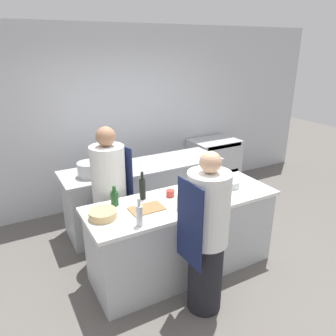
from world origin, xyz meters
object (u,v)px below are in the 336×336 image
chef_at_stove (110,196)px  stockpot (90,169)px  bowl_prep_small (206,183)px  bowl_ceramic_blue (230,184)px  bottle_sauce (223,186)px  cup (170,193)px  oven_range (213,164)px  bottle_water (180,201)px  chef_at_prep_near (207,236)px  bottle_vinegar (142,188)px  bottle_wine (214,184)px  bottle_cooking_oil (139,215)px  bowl_mixing_large (103,214)px  bowl_wooden_salad (195,194)px  bottle_olive_oil (115,198)px

chef_at_stove → stockpot: bearing=173.2°
bowl_prep_small → bowl_ceramic_blue: size_ratio=1.01×
chef_at_stove → bottle_sauce: size_ratio=7.83×
bottle_sauce → cup: 0.61m
chef_at_stove → bowl_ceramic_blue: size_ratio=7.24×
oven_range → stockpot: 2.57m
chef_at_stove → bottle_water: 0.96m
chef_at_prep_near → bottle_sauce: bearing=-50.4°
chef_at_prep_near → bottle_sauce: chef_at_prep_near is taller
cup → bottle_vinegar: bearing=161.7°
oven_range → bottle_water: (-1.88, -1.94, 0.55)m
bottle_wine → bowl_ceramic_blue: size_ratio=1.36×
chef_at_stove → bottle_cooking_oil: bearing=-17.6°
chef_at_stove → bowl_mixing_large: bearing=-40.4°
bottle_cooking_oil → bowl_wooden_salad: 0.83m
chef_at_stove → bottle_water: size_ratio=7.72×
bottle_vinegar → oven_range: bearing=36.1°
bottle_vinegar → bottle_sauce: bottle_vinegar is taller
bottle_sauce → bowl_prep_small: bottle_sauce is taller
bottle_water → bowl_mixing_large: bearing=165.2°
bottle_cooking_oil → bowl_wooden_salad: (0.79, 0.25, -0.07)m
bowl_prep_small → cup: size_ratio=2.46×
bottle_water → bottle_olive_oil: bearing=144.4°
bowl_prep_small → bowl_wooden_salad: bowl_wooden_salad is taller
bowl_prep_small → bottle_wine: bearing=-103.6°
bottle_olive_oil → cup: bottle_olive_oil is taller
cup → bowl_mixing_large: bearing=-172.9°
bowl_mixing_large → oven_range: bearing=33.4°
oven_range → bowl_wooden_salad: size_ratio=4.66×
chef_at_prep_near → cup: bearing=-4.8°
bottle_vinegar → stockpot: bearing=108.7°
bottle_water → bowl_prep_small: bearing=31.8°
stockpot → bottle_water: bearing=-67.3°
bottle_vinegar → stockpot: 0.98m
bottle_olive_oil → stockpot: size_ratio=0.69×
stockpot → oven_range: bearing=14.1°
bottle_vinegar → cup: (0.29, -0.10, -0.09)m
bottle_water → stockpot: bearing=112.7°
chef_at_prep_near → stockpot: bearing=15.6°
bottle_vinegar → cup: 0.32m
bowl_prep_small → bowl_wooden_salad: size_ratio=1.19×
bowl_prep_small → bottle_sauce: bearing=-75.3°
chef_at_prep_near → oven_range: bearing=-40.3°
bottle_sauce → stockpot: (-1.19, 1.23, 0.01)m
bottle_vinegar → bowl_wooden_salad: bearing=-25.3°
bottle_sauce → bowl_ceramic_blue: bottle_sauce is taller
bottle_water → chef_at_stove: bearing=120.1°
bowl_wooden_salad → bottle_sauce: bearing=-7.5°
bottle_cooking_oil → chef_at_stove: bearing=88.2°
bottle_vinegar → chef_at_stove: bearing=119.1°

